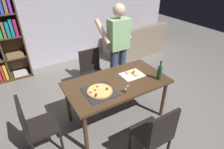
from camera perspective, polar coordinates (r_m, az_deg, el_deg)
The scene contains 12 objects.
ground_plane at distance 3.29m, azimuth 1.37°, elevation -13.18°, with size 12.00×12.00×0.00m, color gray.
back_wall at distance 4.83m, azimuth -15.93°, elevation 19.49°, with size 6.40×0.10×2.80m, color #BCB7C6.
dining_table at distance 2.86m, azimuth 1.54°, elevation -3.57°, with size 1.58×0.86×0.75m.
chair_near_camera at distance 2.44m, azimuth 13.51°, elevation -17.29°, with size 0.42×0.42×0.90m.
chair_far_side at distance 3.63m, azimuth -6.18°, elevation 1.55°, with size 0.42×0.42×0.90m.
chair_left_end at distance 2.67m, azimuth -23.20°, elevation -14.14°, with size 0.42×0.42×0.90m.
couch at distance 5.45m, azimuth 7.49°, elevation 9.58°, with size 1.74×0.94×0.85m.
person_serving_pizza at distance 3.43m, azimuth 1.90°, elevation 8.97°, with size 0.55×0.54×1.75m.
pepperoni_pizza_on_tray at distance 2.59m, azimuth -3.84°, elevation -5.25°, with size 0.42×0.42×0.04m.
pizza_slices_on_towel at distance 3.00m, azimuth 6.39°, elevation 0.09°, with size 0.36×0.28×0.03m.
wine_bottle at distance 2.90m, azimuth 14.60°, elevation 0.58°, with size 0.07×0.07×0.32m.
kitchen_scissors at distance 2.63m, azimuth 3.99°, elevation -4.83°, with size 0.19×0.15×0.01m.
Camera 1 is at (-1.26, -1.97, 2.31)m, focal length 29.28 mm.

